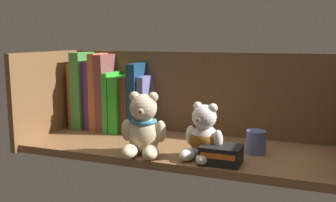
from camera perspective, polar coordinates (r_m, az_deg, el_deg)
name	(u,v)px	position (r cm, az deg, el deg)	size (l,w,h in cm)	color
shelf_board	(178,150)	(103.23, 1.43, -7.21)	(80.67, 29.06, 2.00)	brown
shelf_back_panel	(195,96)	(114.60, 4.00, 0.69)	(83.07, 1.20, 26.39)	brown
shelf_side_panel_left	(48,96)	(120.45, -17.31, 0.71)	(1.60, 31.46, 26.39)	brown
book_0	(80,95)	(127.91, -12.97, 0.94)	(1.77, 11.04, 20.43)	#AA5728
book_1	(87,90)	(126.15, -11.96, 1.66)	(3.28, 13.54, 23.91)	#408B3E
book_2	(95,95)	(124.78, -10.80, 0.95)	(2.13, 10.73, 21.01)	#612D7A
book_3	(101,91)	(123.33, -9.86, 1.50)	(2.26, 11.85, 23.66)	#BB6737
book_4	(109,92)	(121.98, -8.75, 1.37)	(2.75, 13.06, 23.37)	brown
book_5	(116,100)	(121.17, -7.71, 0.09)	(1.70, 14.66, 18.11)	green
book_6	(123,103)	(120.06, -6.63, -0.24)	(2.93, 14.56, 17.05)	green
book_7	(132,103)	(118.77, -5.40, -0.34)	(2.33, 11.96, 16.96)	brown
book_8	(140,97)	(117.28, -4.23, 0.53)	(2.59, 12.55, 20.93)	navy
book_9	(147,104)	(116.55, -3.11, -0.45)	(1.94, 10.67, 17.18)	#6669AA
teddy_bear_larger	(143,128)	(94.38, -3.68, -4.03)	(11.54, 12.02, 15.51)	beige
teddy_bear_smaller	(204,137)	(91.61, 5.32, -5.32)	(10.30, 10.85, 13.48)	white
pillar_candle	(256,142)	(98.31, 12.90, -5.95)	(4.91, 4.91, 5.75)	#4C5B99
small_product_box	(221,155)	(89.42, 7.89, -7.86)	(9.10, 7.05, 4.22)	black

